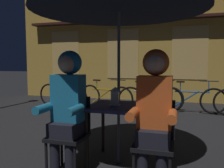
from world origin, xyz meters
name	(u,v)px	position (x,y,z in m)	size (l,w,h in m)	color
ground_plane	(119,163)	(0.00, 0.00, 0.00)	(60.00, 60.00, 0.00)	#232326
cafe_table	(119,113)	(0.00, 0.00, 0.64)	(0.72, 0.72, 0.74)	navy
lantern	(115,96)	(-0.03, -0.04, 0.86)	(0.11, 0.11, 0.23)	white
chair_left	(70,130)	(-0.48, -0.37, 0.49)	(0.40, 0.40, 0.87)	black
chair_right	(154,137)	(0.48, -0.37, 0.49)	(0.40, 0.40, 0.87)	black
person_left_hooded	(67,100)	(-0.48, -0.43, 0.85)	(0.45, 0.56, 1.40)	black
person_right_hooded	(154,104)	(0.48, -0.43, 0.85)	(0.45, 0.56, 1.40)	black
shopfront_building	(156,10)	(-0.09, 5.40, 3.09)	(10.00, 0.93, 6.20)	gold
bicycle_nearest	(62,95)	(-2.53, 3.22, 0.35)	(1.66, 0.34, 0.84)	black
bicycle_second	(105,97)	(-1.23, 3.25, 0.35)	(1.65, 0.44, 0.84)	black
bicycle_third	(150,99)	(-0.01, 3.22, 0.35)	(1.65, 0.40, 0.84)	black
bicycle_fourth	(192,100)	(1.03, 3.38, 0.35)	(1.68, 0.08, 0.84)	black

